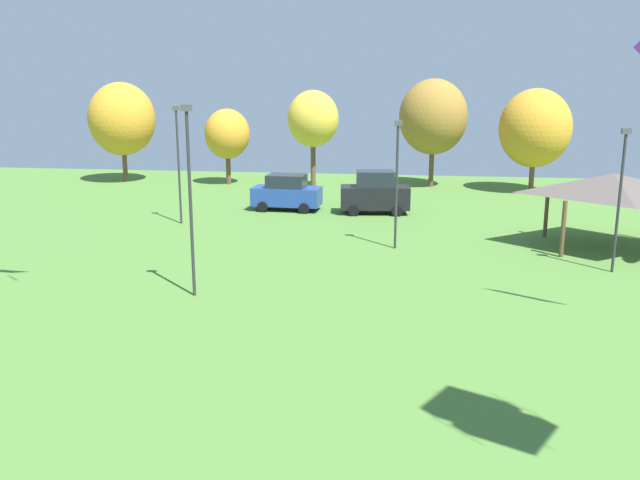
# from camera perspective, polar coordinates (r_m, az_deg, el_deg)

# --- Properties ---
(parked_car_leftmost) EXTENTS (4.26, 2.26, 2.22)m
(parked_car_leftmost) POSITION_cam_1_polar(r_m,az_deg,el_deg) (41.86, -2.82, 4.02)
(parked_car_leftmost) COLOR #234299
(parked_car_leftmost) RESTS_ON ground
(parked_car_second_from_left) EXTENTS (4.27, 2.30, 2.58)m
(parked_car_second_from_left) POSITION_cam_1_polar(r_m,az_deg,el_deg) (40.86, 4.65, 3.98)
(parked_car_second_from_left) COLOR black
(parked_car_second_from_left) RESTS_ON ground
(park_pavilion) EXTENTS (6.54, 5.29, 3.60)m
(park_pavilion) POSITION_cam_1_polar(r_m,az_deg,el_deg) (34.73, 23.44, 4.31)
(park_pavilion) COLOR brown
(park_pavilion) RESTS_ON ground
(light_post_0) EXTENTS (0.36, 0.20, 6.05)m
(light_post_0) POSITION_cam_1_polar(r_m,az_deg,el_deg) (31.99, 6.48, 5.27)
(light_post_0) COLOR #2D2D33
(light_post_0) RESTS_ON ground
(light_post_1) EXTENTS (0.36, 0.20, 5.99)m
(light_post_1) POSITION_cam_1_polar(r_m,az_deg,el_deg) (30.33, 23.95, 3.70)
(light_post_1) COLOR #2D2D33
(light_post_1) RESTS_ON ground
(light_post_2) EXTENTS (0.36, 0.20, 7.03)m
(light_post_2) POSITION_cam_1_polar(r_m,az_deg,el_deg) (24.95, -10.89, 4.00)
(light_post_2) COLOR #2D2D33
(light_post_2) RESTS_ON ground
(light_post_3) EXTENTS (0.36, 0.20, 6.49)m
(light_post_3) POSITION_cam_1_polar(r_m,az_deg,el_deg) (38.30, -11.84, 6.73)
(light_post_3) COLOR #2D2D33
(light_post_3) RESTS_ON ground
(treeline_tree_0) EXTENTS (5.11, 5.11, 7.71)m
(treeline_tree_0) POSITION_cam_1_polar(r_m,az_deg,el_deg) (55.60, -16.34, 9.74)
(treeline_tree_0) COLOR brown
(treeline_tree_0) RESTS_ON ground
(treeline_tree_1) EXTENTS (3.44, 3.44, 5.75)m
(treeline_tree_1) POSITION_cam_1_polar(r_m,az_deg,el_deg) (52.67, -7.82, 8.83)
(treeline_tree_1) COLOR brown
(treeline_tree_1) RESTS_ON ground
(treeline_tree_2) EXTENTS (3.74, 3.74, 7.16)m
(treeline_tree_2) POSITION_cam_1_polar(r_m,az_deg,el_deg) (50.12, -0.59, 10.15)
(treeline_tree_2) COLOR brown
(treeline_tree_2) RESTS_ON ground
(treeline_tree_3) EXTENTS (5.04, 5.04, 7.98)m
(treeline_tree_3) POSITION_cam_1_polar(r_m,az_deg,el_deg) (51.48, 9.51, 10.18)
(treeline_tree_3) COLOR brown
(treeline_tree_3) RESTS_ON ground
(treeline_tree_4) EXTENTS (5.02, 5.02, 7.32)m
(treeline_tree_4) POSITION_cam_1_polar(r_m,az_deg,el_deg) (50.71, 17.66, 8.96)
(treeline_tree_4) COLOR brown
(treeline_tree_4) RESTS_ON ground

